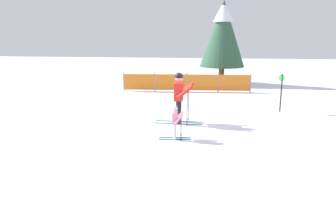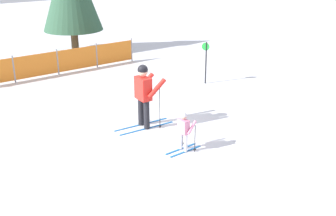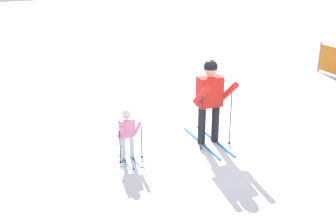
% 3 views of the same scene
% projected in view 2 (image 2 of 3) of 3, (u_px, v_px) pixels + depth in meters
% --- Properties ---
extents(ground_plane, '(60.00, 60.00, 0.00)m').
position_uv_depth(ground_plane, '(150.00, 125.00, 11.84)').
color(ground_plane, white).
extents(skier_adult, '(1.69, 0.76, 1.79)m').
position_uv_depth(skier_adult, '(144.00, 90.00, 11.38)').
color(skier_adult, '#1966B2').
rests_on(skier_adult, ground_plane).
extents(skier_child, '(0.97, 0.51, 1.02)m').
position_uv_depth(skier_child, '(184.00, 129.00, 10.18)').
color(skier_child, '#1966B2').
rests_on(skier_child, ground_plane).
extents(safety_fence, '(6.86, 0.41, 1.01)m').
position_uv_depth(safety_fence, '(58.00, 62.00, 16.36)').
color(safety_fence, gray).
rests_on(safety_fence, ground_plane).
extents(trail_marker, '(0.17, 0.24, 1.53)m').
position_uv_depth(trail_marker, '(206.00, 58.00, 15.13)').
color(trail_marker, black).
rests_on(trail_marker, ground_plane).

